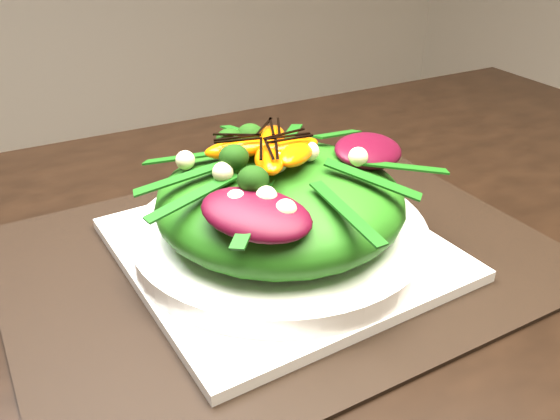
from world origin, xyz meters
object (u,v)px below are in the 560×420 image
dining_table (115,405)px  lettuce_mound (280,201)px  salad_bowl (280,234)px  plate_base (280,248)px  orange_segment (247,156)px  placemat (280,255)px

dining_table → lettuce_mound: dining_table is taller
salad_bowl → lettuce_mound: size_ratio=1.21×
plate_base → dining_table: bearing=-154.1°
orange_segment → salad_bowl: bearing=-23.6°
placemat → salad_bowl: bearing=0.0°
placemat → orange_segment: orange_segment is taller
placemat → plate_base: size_ratio=1.79×
salad_bowl → placemat: bearing=0.0°
dining_table → placemat: 0.19m
dining_table → placemat: (0.17, 0.08, 0.02)m
lettuce_mound → orange_segment: orange_segment is taller
dining_table → salad_bowl: size_ratio=6.25×
dining_table → salad_bowl: (0.17, 0.08, 0.04)m
dining_table → plate_base: 0.19m
salad_bowl → dining_table: bearing=-154.1°
dining_table → orange_segment: bearing=32.7°
plate_base → orange_segment: 0.09m
lettuce_mound → orange_segment: size_ratio=3.86×
dining_table → orange_segment: 0.21m
salad_bowl → lettuce_mound: (0.00, 0.00, 0.03)m
dining_table → salad_bowl: bearing=25.9°
plate_base → orange_segment: bearing=156.4°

